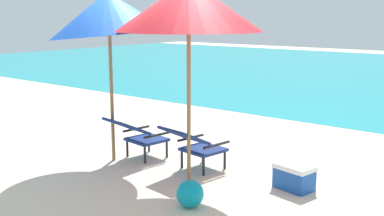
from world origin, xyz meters
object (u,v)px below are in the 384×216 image
(lounge_chair_right, at_px, (194,143))
(beach_umbrella_left, at_px, (109,14))
(lounge_chair_left, at_px, (137,133))
(beach_ball, at_px, (190,194))
(cooler_box, at_px, (294,177))
(beach_umbrella_right, at_px, (189,6))

(lounge_chair_right, height_order, beach_umbrella_left, beach_umbrella_left)
(lounge_chair_left, distance_m, beach_umbrella_left, 1.79)
(lounge_chair_left, relative_size, beach_ball, 2.97)
(beach_umbrella_left, height_order, beach_ball, beach_umbrella_left)
(lounge_chair_left, distance_m, cooler_box, 2.43)
(beach_umbrella_right, bearing_deg, beach_ball, -50.45)
(lounge_chair_left, xyz_separation_m, beach_umbrella_left, (-0.26, -0.25, 1.75))
(beach_umbrella_left, distance_m, beach_ball, 2.89)
(beach_umbrella_left, bearing_deg, cooler_box, 12.44)
(lounge_chair_right, bearing_deg, cooler_box, 9.54)
(beach_umbrella_left, bearing_deg, lounge_chair_right, 15.58)
(beach_ball, bearing_deg, lounge_chair_left, 152.33)
(beach_ball, relative_size, cooler_box, 0.60)
(cooler_box, bearing_deg, beach_umbrella_right, -152.95)
(beach_ball, bearing_deg, cooler_box, 61.57)
(lounge_chair_right, bearing_deg, lounge_chair_left, -174.06)
(lounge_chair_left, relative_size, cooler_box, 1.80)
(lounge_chair_right, bearing_deg, beach_umbrella_right, -61.56)
(beach_umbrella_left, relative_size, beach_umbrella_right, 0.99)
(beach_ball, distance_m, cooler_box, 1.41)
(beach_umbrella_right, relative_size, beach_ball, 8.10)
(lounge_chair_right, relative_size, cooler_box, 1.80)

